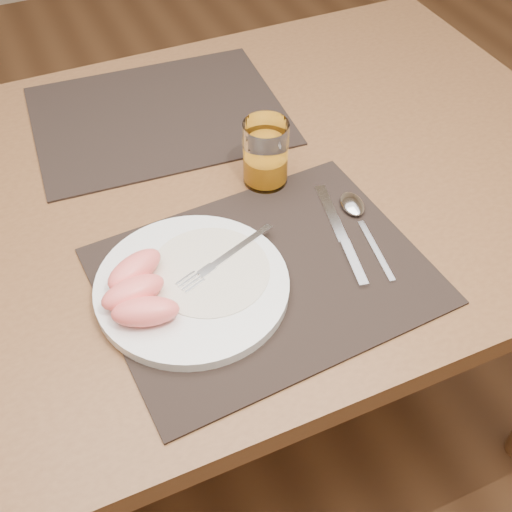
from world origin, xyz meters
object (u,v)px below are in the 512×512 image
object	(u,v)px
fork	(219,262)
juice_glass	(266,156)
spoon	(356,211)
placemat_far	(158,115)
table	(205,223)
knife	(344,241)
placemat_near	(265,276)
plate	(192,286)

from	to	relation	value
fork	juice_glass	size ratio (longest dim) A/B	1.54
spoon	fork	bearing A→B (deg)	-173.94
placemat_far	spoon	size ratio (longest dim) A/B	2.34
table	placemat_far	xyz separation A→B (m)	(-0.00, 0.22, 0.09)
knife	table	bearing A→B (deg)	125.32
placemat_near	knife	bearing A→B (deg)	4.46
knife	juice_glass	size ratio (longest dim) A/B	2.00
table	fork	size ratio (longest dim) A/B	8.28
placemat_near	table	bearing A→B (deg)	93.48
knife	placemat_far	bearing A→B (deg)	109.36
placemat_near	placemat_far	xyz separation A→B (m)	(-0.02, 0.44, 0.00)
plate	fork	distance (m)	0.05
plate	spoon	bearing A→B (deg)	8.76
placemat_far	juice_glass	xyz separation A→B (m)	(0.10, -0.25, 0.05)
juice_glass	placemat_near	bearing A→B (deg)	-114.76
fork	knife	distance (m)	0.19
placemat_near	plate	xyz separation A→B (m)	(-0.10, 0.02, 0.01)
fork	plate	bearing A→B (deg)	-158.75
placemat_near	spoon	bearing A→B (deg)	18.00
table	placemat_near	xyz separation A→B (m)	(0.01, -0.22, 0.09)
table	plate	world-z (taller)	plate
table	placemat_near	bearing A→B (deg)	-86.52
fork	table	bearing A→B (deg)	77.30
plate	placemat_near	bearing A→B (deg)	-8.35
placemat_far	plate	world-z (taller)	plate
plate	spoon	size ratio (longest dim) A/B	1.41
knife	juice_glass	bearing A→B (deg)	104.74
knife	spoon	size ratio (longest dim) A/B	1.14
spoon	knife	bearing A→B (deg)	-134.23
placemat_far	plate	size ratio (longest dim) A/B	1.67
table	fork	xyz separation A→B (m)	(-0.04, -0.19, 0.11)
table	spoon	xyz separation A→B (m)	(0.20, -0.16, 0.09)
table	placemat_far	world-z (taller)	placemat_far
placemat_near	placemat_far	size ratio (longest dim) A/B	1.00
spoon	juice_glass	size ratio (longest dim) A/B	1.75
plate	fork	world-z (taller)	fork
fork	spoon	world-z (taller)	fork
plate	spoon	world-z (taller)	plate
placemat_near	knife	distance (m)	0.14
table	knife	distance (m)	0.27
placemat_near	spoon	distance (m)	0.19
fork	juice_glass	distance (m)	0.21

